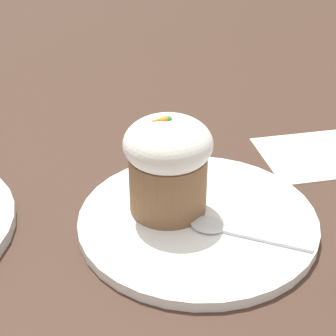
# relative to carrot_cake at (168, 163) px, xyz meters

# --- Properties ---
(ground_plane) EXTENTS (4.00, 4.00, 0.00)m
(ground_plane) POSITION_rel_carrot_cake_xyz_m (-0.03, 0.02, -0.07)
(ground_plane) COLOR #3D281E
(dessert_plate) EXTENTS (0.26, 0.26, 0.01)m
(dessert_plate) POSITION_rel_carrot_cake_xyz_m (-0.03, 0.02, -0.06)
(dessert_plate) COLOR white
(dessert_plate) RESTS_ON ground_plane
(carrot_cake) EXTENTS (0.10, 0.10, 0.11)m
(carrot_cake) POSITION_rel_carrot_cake_xyz_m (0.00, 0.00, 0.00)
(carrot_cake) COLOR brown
(carrot_cake) RESTS_ON dessert_plate
(spoon) EXTENTS (0.12, 0.08, 0.01)m
(spoon) POSITION_rel_carrot_cake_xyz_m (-0.06, 0.05, -0.06)
(spoon) COLOR silver
(spoon) RESTS_ON dessert_plate
(paper_napkin) EXTENTS (0.16, 0.14, 0.00)m
(paper_napkin) POSITION_rel_carrot_cake_xyz_m (-0.21, -0.11, -0.07)
(paper_napkin) COLOR white
(paper_napkin) RESTS_ON ground_plane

